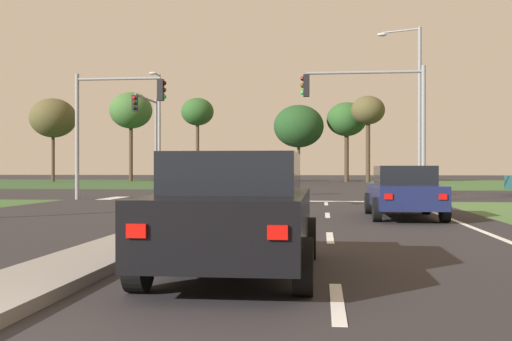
{
  "coord_description": "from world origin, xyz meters",
  "views": [
    {
      "loc": [
        3.35,
        -3.26,
        1.38
      ],
      "look_at": [
        -0.62,
        33.61,
        1.28
      ],
      "focal_mm": 43.33,
      "sensor_mm": 36.0,
      "label": 1
    }
  ],
  "objects_px": {
    "street_lamp_third": "(159,124)",
    "traffic_signal_near_left": "(109,113)",
    "traffic_signal_near_right": "(378,108)",
    "treeline_near": "(53,118)",
    "car_beige_fifth": "(208,180)",
    "pedestrian_at_median": "(272,172)",
    "traffic_signal_far_left": "(149,125)",
    "treeline_second": "(131,111)",
    "treeline_fifth": "(347,120)",
    "treeline_fourth": "(299,126)",
    "street_lamp_second": "(416,100)",
    "car_black_third": "(236,212)",
    "treeline_sixth": "(368,112)",
    "treeline_third": "(197,113)",
    "car_white_fourth": "(264,175)",
    "car_navy_second": "(404,191)"
  },
  "relations": [
    {
      "from": "street_lamp_third",
      "to": "traffic_signal_near_left",
      "type": "bearing_deg",
      "value": -81.75
    },
    {
      "from": "traffic_signal_near_right",
      "to": "treeline_near",
      "type": "bearing_deg",
      "value": 130.12
    },
    {
      "from": "car_beige_fifth",
      "to": "pedestrian_at_median",
      "type": "bearing_deg",
      "value": 165.3
    },
    {
      "from": "treeline_near",
      "to": "traffic_signal_far_left",
      "type": "bearing_deg",
      "value": -54.99
    },
    {
      "from": "treeline_second",
      "to": "treeline_fifth",
      "type": "bearing_deg",
      "value": 0.46
    },
    {
      "from": "treeline_fourth",
      "to": "traffic_signal_near_right",
      "type": "bearing_deg",
      "value": -82.87
    },
    {
      "from": "treeline_near",
      "to": "treeline_fourth",
      "type": "xyz_separation_m",
      "value": [
        26.34,
        1.61,
        -0.96
      ]
    },
    {
      "from": "car_beige_fifth",
      "to": "street_lamp_third",
      "type": "distance_m",
      "value": 14.05
    },
    {
      "from": "street_lamp_second",
      "to": "treeline_second",
      "type": "relative_size",
      "value": 0.95
    },
    {
      "from": "car_black_third",
      "to": "treeline_sixth",
      "type": "distance_m",
      "value": 55.83
    },
    {
      "from": "car_black_third",
      "to": "treeline_third",
      "type": "height_order",
      "value": "treeline_third"
    },
    {
      "from": "car_beige_fifth",
      "to": "traffic_signal_far_left",
      "type": "height_order",
      "value": "traffic_signal_far_left"
    },
    {
      "from": "car_beige_fifth",
      "to": "treeline_third",
      "type": "bearing_deg",
      "value": -167.35
    },
    {
      "from": "car_beige_fifth",
      "to": "pedestrian_at_median",
      "type": "distance_m",
      "value": 10.25
    },
    {
      "from": "car_beige_fifth",
      "to": "street_lamp_third",
      "type": "relative_size",
      "value": 0.52
    },
    {
      "from": "street_lamp_third",
      "to": "treeline_fifth",
      "type": "height_order",
      "value": "treeline_fifth"
    },
    {
      "from": "traffic_signal_near_left",
      "to": "traffic_signal_near_right",
      "type": "xyz_separation_m",
      "value": [
        11.81,
        0.0,
        0.13
      ]
    },
    {
      "from": "car_beige_fifth",
      "to": "traffic_signal_near_left",
      "type": "relative_size",
      "value": 0.77
    },
    {
      "from": "treeline_third",
      "to": "car_white_fourth",
      "type": "bearing_deg",
      "value": -26.25
    },
    {
      "from": "car_beige_fifth",
      "to": "treeline_fifth",
      "type": "height_order",
      "value": "treeline_fifth"
    },
    {
      "from": "pedestrian_at_median",
      "to": "treeline_second",
      "type": "distance_m",
      "value": 29.97
    },
    {
      "from": "car_beige_fifth",
      "to": "traffic_signal_near_right",
      "type": "xyz_separation_m",
      "value": [
        8.44,
        -5.99,
        3.19
      ]
    },
    {
      "from": "car_navy_second",
      "to": "street_lamp_third",
      "type": "distance_m",
      "value": 30.85
    },
    {
      "from": "car_beige_fifth",
      "to": "treeline_fifth",
      "type": "xyz_separation_m",
      "value": [
        8.66,
        33.55,
        5.77
      ]
    },
    {
      "from": "treeline_third",
      "to": "car_beige_fifth",
      "type": "bearing_deg",
      "value": -77.35
    },
    {
      "from": "treeline_second",
      "to": "treeline_sixth",
      "type": "xyz_separation_m",
      "value": [
        25.55,
        -2.78,
        -0.59
      ]
    },
    {
      "from": "treeline_sixth",
      "to": "car_white_fourth",
      "type": "bearing_deg",
      "value": -155.79
    },
    {
      "from": "car_beige_fifth",
      "to": "treeline_fourth",
      "type": "bearing_deg",
      "value": 173.68
    },
    {
      "from": "car_white_fourth",
      "to": "treeline_fourth",
      "type": "distance_m",
      "value": 8.86
    },
    {
      "from": "treeline_fifth",
      "to": "car_black_third",
      "type": "bearing_deg",
      "value": -93.63
    },
    {
      "from": "street_lamp_third",
      "to": "treeline_fourth",
      "type": "bearing_deg",
      "value": 64.92
    },
    {
      "from": "treeline_sixth",
      "to": "pedestrian_at_median",
      "type": "bearing_deg",
      "value": -111.38
    },
    {
      "from": "traffic_signal_near_left",
      "to": "treeline_fourth",
      "type": "bearing_deg",
      "value": 79.75
    },
    {
      "from": "traffic_signal_near_left",
      "to": "treeline_second",
      "type": "xyz_separation_m",
      "value": [
        -11.49,
        39.35,
        3.89
      ]
    },
    {
      "from": "car_white_fourth",
      "to": "traffic_signal_near_left",
      "type": "bearing_deg",
      "value": 83.02
    },
    {
      "from": "treeline_third",
      "to": "traffic_signal_near_right",
      "type": "bearing_deg",
      "value": -67.02
    },
    {
      "from": "traffic_signal_near_right",
      "to": "car_beige_fifth",
      "type": "bearing_deg",
      "value": 144.62
    },
    {
      "from": "car_beige_fifth",
      "to": "treeline_sixth",
      "type": "height_order",
      "value": "treeline_sixth"
    },
    {
      "from": "street_lamp_second",
      "to": "treeline_sixth",
      "type": "distance_m",
      "value": 28.09
    },
    {
      "from": "car_white_fourth",
      "to": "treeline_fifth",
      "type": "bearing_deg",
      "value": -137.12
    },
    {
      "from": "car_navy_second",
      "to": "pedestrian_at_median",
      "type": "relative_size",
      "value": 2.76
    },
    {
      "from": "traffic_signal_near_right",
      "to": "treeline_sixth",
      "type": "bearing_deg",
      "value": 86.48
    },
    {
      "from": "traffic_signal_near_right",
      "to": "treeline_sixth",
      "type": "relative_size",
      "value": 0.66
    },
    {
      "from": "car_white_fourth",
      "to": "treeline_fifth",
      "type": "height_order",
      "value": "treeline_fifth"
    },
    {
      "from": "treeline_second",
      "to": "traffic_signal_far_left",
      "type": "bearing_deg",
      "value": -70.25
    },
    {
      "from": "car_black_third",
      "to": "traffic_signal_near_left",
      "type": "height_order",
      "value": "traffic_signal_near_left"
    },
    {
      "from": "treeline_near",
      "to": "treeline_second",
      "type": "height_order",
      "value": "treeline_second"
    },
    {
      "from": "car_beige_fifth",
      "to": "treeline_second",
      "type": "height_order",
      "value": "treeline_second"
    },
    {
      "from": "car_black_third",
      "to": "street_lamp_third",
      "type": "distance_m",
      "value": 38.49
    },
    {
      "from": "car_navy_second",
      "to": "traffic_signal_near_right",
      "type": "distance_m",
      "value": 9.5
    }
  ]
}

